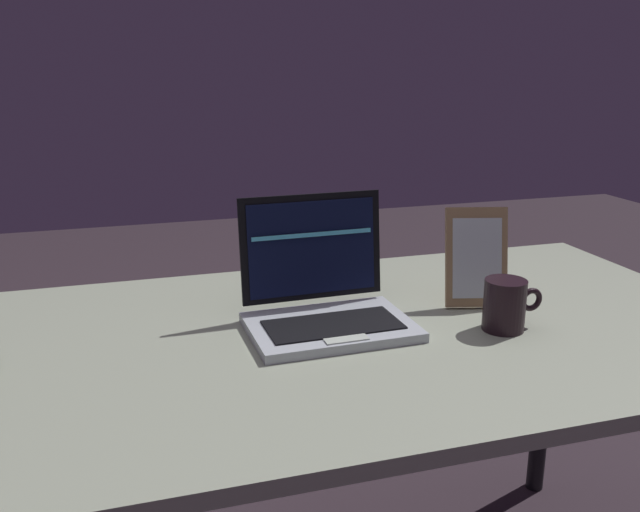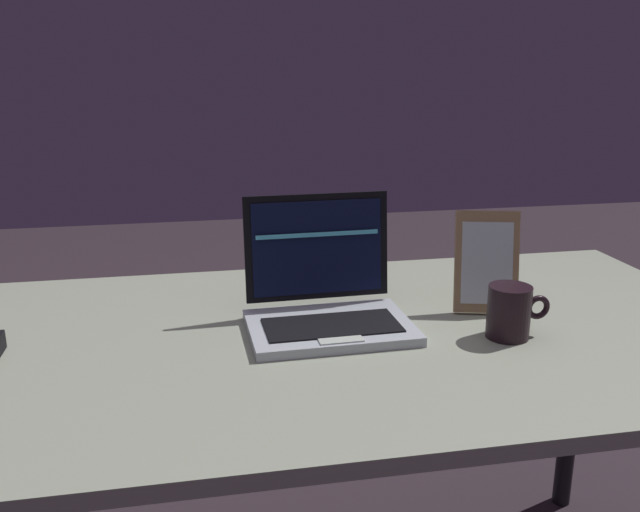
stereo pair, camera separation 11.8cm
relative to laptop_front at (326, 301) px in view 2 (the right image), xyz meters
name	(u,v)px [view 2 (the right image)]	position (x,y,z in m)	size (l,w,h in m)	color
desk	(284,368)	(-0.08, -0.03, -0.11)	(1.74, 0.81, 0.71)	#949C87
laptop_front	(326,301)	(0.00, 0.00, 0.00)	(0.30, 0.23, 0.23)	#B5BCC5
photo_frame	(486,263)	(0.32, 0.02, 0.05)	(0.13, 0.09, 0.19)	#94724E
coffee_mug	(510,312)	(0.30, -0.11, 0.00)	(0.11, 0.08, 0.09)	black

